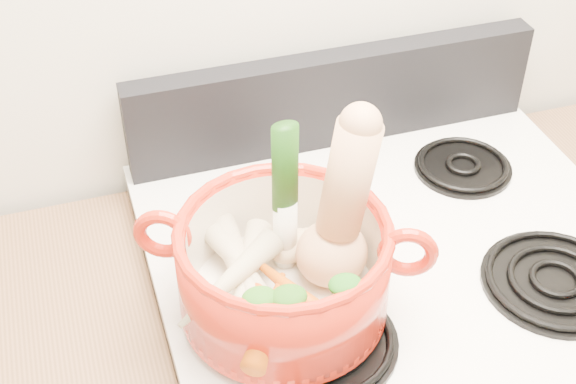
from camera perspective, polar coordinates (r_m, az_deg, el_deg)
name	(u,v)px	position (r m, az deg, el deg)	size (l,w,h in m)	color
cooktop	(396,249)	(1.32, 7.69, -4.02)	(0.78, 0.67, 0.03)	white
control_backsplash	(334,98)	(1.47, 3.30, 6.66)	(0.76, 0.05, 0.18)	black
burner_front_left	(319,340)	(1.14, 2.23, -10.44)	(0.22, 0.22, 0.02)	black
burner_front_right	(556,280)	(1.29, 18.49, -5.95)	(0.22, 0.22, 0.02)	black
burner_back_left	(259,207)	(1.34, -2.05, -1.10)	(0.17, 0.17, 0.02)	black
burner_back_right	(463,165)	(1.47, 12.34, 1.87)	(0.17, 0.17, 0.02)	black
dutch_oven	(284,269)	(1.12, -0.31, -5.51)	(0.30, 0.30, 0.15)	#B7200F
pot_handle_left	(162,234)	(1.11, -8.93, -2.97)	(0.08, 0.08, 0.02)	#B7200F
pot_handle_right	(408,252)	(1.08, 8.52, -4.26)	(0.08, 0.08, 0.02)	#B7200F
squash	(334,207)	(1.08, 3.28, -1.09)	(0.11, 0.11, 0.26)	tan
leek	(285,195)	(1.11, -0.21, -0.22)	(0.04, 0.04, 0.25)	white
ginger	(292,247)	(1.19, 0.30, -3.90)	(0.08, 0.06, 0.04)	#D2B481
parsnip_0	(248,284)	(1.13, -2.86, -6.54)	(0.05, 0.05, 0.24)	beige
parsnip_1	(245,280)	(1.13, -3.09, -6.24)	(0.04, 0.04, 0.20)	beige
parsnip_2	(246,268)	(1.13, -3.02, -5.39)	(0.04, 0.04, 0.17)	beige
parsnip_3	(228,279)	(1.11, -4.27, -6.20)	(0.04, 0.04, 0.19)	beige
carrot_0	(264,301)	(1.11, -1.72, -7.75)	(0.04, 0.04, 0.18)	#DE420B
carrot_1	(269,321)	(1.07, -1.39, -9.14)	(0.03, 0.03, 0.16)	#CF5B0A
carrot_2	(296,295)	(1.10, 0.56, -7.33)	(0.03, 0.03, 0.18)	#B85509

